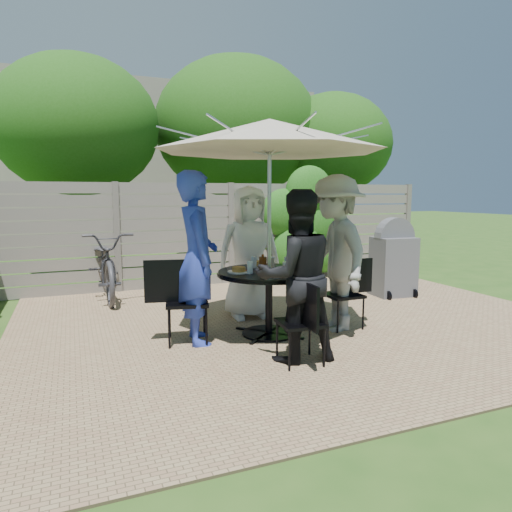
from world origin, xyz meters
name	(u,v)px	position (x,y,z in m)	size (l,w,h in m)	color
backyard_envelope	(161,164)	(0.09, 10.29, 2.61)	(60.00, 60.00, 5.00)	#2B5119
patio_table	(269,291)	(-0.61, -0.14, 0.54)	(1.27, 1.27, 0.77)	black
umbrella	(270,135)	(-0.61, -0.14, 2.29)	(2.76, 2.76, 2.47)	silver
chair_back	(247,297)	(-0.52, 0.82, 0.25)	(0.47, 0.62, 0.83)	black
person_back	(249,253)	(-0.54, 0.69, 0.88)	(0.86, 0.56, 1.76)	white
chair_left	(186,319)	(-1.57, -0.05, 0.28)	(0.72, 0.54, 0.94)	black
person_left	(197,258)	(-1.44, -0.06, 0.95)	(0.69, 0.45, 1.90)	#2A3FB9
chair_front	(301,340)	(-0.69, -1.10, 0.25)	(0.44, 0.63, 0.84)	black
person_front	(296,277)	(-0.68, -0.96, 0.85)	(0.82, 0.64, 1.69)	black
chair_right	(343,308)	(0.35, -0.22, 0.26)	(0.62, 0.42, 0.86)	black
person_right	(335,254)	(0.22, -0.21, 0.94)	(1.21, 0.70, 1.87)	#999895
plate_back	(260,264)	(-0.58, 0.22, 0.79)	(0.26, 0.26, 0.06)	white
plate_left	(239,270)	(-0.97, -0.10, 0.79)	(0.26, 0.26, 0.06)	white
plate_front	(280,274)	(-0.64, -0.49, 0.79)	(0.26, 0.26, 0.06)	white
plate_right	(298,267)	(-0.25, -0.17, 0.79)	(0.26, 0.26, 0.06)	white
glass_back	(254,262)	(-0.69, 0.13, 0.84)	(0.07, 0.07, 0.14)	silver
glass_left	(250,267)	(-0.88, -0.22, 0.84)	(0.07, 0.07, 0.14)	silver
glass_front	(286,268)	(-0.53, -0.40, 0.84)	(0.07, 0.07, 0.14)	silver
glass_right	(287,263)	(-0.34, -0.05, 0.84)	(0.07, 0.07, 0.14)	silver
syrup_jug	(263,264)	(-0.66, -0.08, 0.85)	(0.09, 0.09, 0.16)	#59280C
coffee_cup	(271,263)	(-0.49, 0.07, 0.83)	(0.08, 0.08, 0.12)	#C6B293
bicycle	(106,265)	(-2.22, 2.60, 0.54)	(0.72, 2.05, 1.08)	#333338
bbq_grill	(393,261)	(2.07, 1.01, 0.58)	(0.66, 0.52, 1.28)	#555559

